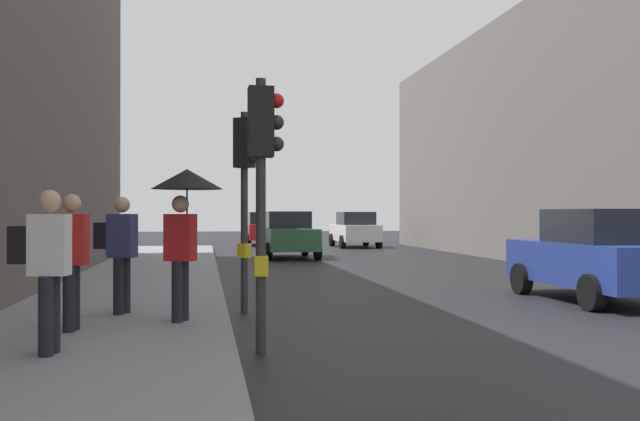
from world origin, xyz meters
The scene contains 12 objects.
ground_plane centered at (0.00, 0.00, 0.00)m, with size 120.00×120.00×0.00m, color black.
sidewalk_kerb centered at (-6.84, 6.00, 0.08)m, with size 3.50×40.00×0.16m, color gray.
traffic_light_near_right centered at (-4.77, 3.48, 2.34)m, with size 0.44×0.39×3.39m.
traffic_light_near_left centered at (-4.77, -0.11, 2.27)m, with size 0.43×0.25×3.29m.
car_green_estate centered at (-2.34, 18.54, 0.88)m, with size 2.14×4.26×1.76m.
car_blue_van centered at (1.98, 4.02, 0.88)m, with size 2.06×4.22×1.76m.
car_red_sedan centered at (-2.30, 29.78, 0.88)m, with size 2.04×4.21×1.76m.
car_white_compact centered at (1.98, 26.60, 0.88)m, with size 2.07×4.23×1.76m.
pedestrian_with_umbrella centered at (-5.73, 1.56, 1.84)m, with size 1.00×1.00×2.14m.
pedestrian_with_grey_backpack centered at (-6.73, 2.53, 1.16)m, with size 0.66×0.48×1.77m.
pedestrian_with_black_backpack centered at (-7.15, -0.61, 1.16)m, with size 0.63×0.37×1.77m.
pedestrian_in_red_jacket centered at (-7.15, 0.98, 1.13)m, with size 0.43×0.36×1.77m.
Camera 1 is at (-5.46, -8.73, 1.67)m, focal length 40.54 mm.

